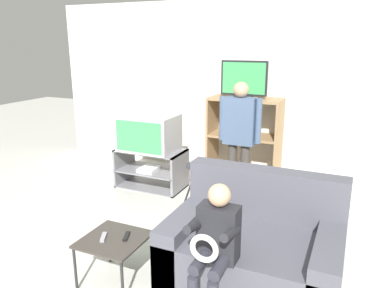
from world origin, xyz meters
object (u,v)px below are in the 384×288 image
(couch, at_px, (254,246))
(person_seated_child, at_px, (215,241))
(tv_stand, at_px, (151,169))
(television_main, at_px, (149,133))
(remote_control_white, at_px, (103,237))
(folding_stool, at_px, (202,174))
(snack_table, at_px, (114,243))
(television_flat, at_px, (244,80))
(person_standing_adult, at_px, (240,131))
(media_shelf, at_px, (244,139))
(remote_control_black, at_px, (126,236))

(couch, bearing_deg, person_seated_child, -105.40)
(tv_stand, xyz_separation_m, television_main, (-0.01, -0.01, 0.52))
(remote_control_white, bearing_deg, tv_stand, 82.96)
(folding_stool, relative_size, snack_table, 1.24)
(snack_table, distance_m, couch, 1.20)
(television_flat, height_order, person_seated_child, television_flat)
(television_flat, bearing_deg, person_standing_adult, -75.83)
(remote_control_white, relative_size, person_standing_adult, 0.09)
(couch, xyz_separation_m, person_seated_child, (-0.16, -0.57, 0.31))
(television_main, xyz_separation_m, person_seated_child, (1.73, -2.00, -0.20))
(remote_control_white, height_order, couch, couch)
(media_shelf, height_order, couch, media_shelf)
(tv_stand, distance_m, snack_table, 2.19)
(media_shelf, xyz_separation_m, remote_control_white, (-0.36, -2.86, -0.20))
(remote_control_black, bearing_deg, tv_stand, 92.83)
(person_standing_adult, bearing_deg, remote_control_black, -100.09)
(media_shelf, distance_m, remote_control_white, 2.89)
(folding_stool, bearing_deg, television_main, 152.58)
(media_shelf, height_order, snack_table, media_shelf)
(snack_table, bearing_deg, remote_control_white, -158.74)
(television_main, bearing_deg, couch, -37.19)
(tv_stand, xyz_separation_m, remote_control_black, (0.91, -1.96, 0.15))
(television_main, xyz_separation_m, television_flat, (1.09, 0.79, 0.68))
(television_main, bearing_deg, snack_table, -67.38)
(tv_stand, bearing_deg, person_standing_adult, 0.94)
(tv_stand, height_order, snack_table, tv_stand)
(person_standing_adult, bearing_deg, snack_table, -102.13)
(remote_control_black, height_order, person_seated_child, person_seated_child)
(television_main, distance_m, snack_table, 2.22)
(television_flat, distance_m, snack_table, 3.02)
(snack_table, bearing_deg, folding_stool, 83.22)
(couch, bearing_deg, media_shelf, 108.95)
(remote_control_black, distance_m, remote_control_white, 0.19)
(person_standing_adult, bearing_deg, television_main, -178.45)
(folding_stool, height_order, couch, couch)
(snack_table, distance_m, remote_control_white, 0.10)
(remote_control_black, bearing_deg, person_standing_adult, 57.83)
(tv_stand, xyz_separation_m, remote_control_white, (0.74, -2.06, 0.15))
(tv_stand, distance_m, remote_control_white, 2.19)
(television_flat, distance_m, person_seated_child, 3.00)
(remote_control_white, bearing_deg, remote_control_black, 1.59)
(television_flat, bearing_deg, television_main, -143.87)
(couch, height_order, person_seated_child, person_seated_child)
(folding_stool, bearing_deg, couch, -46.06)
(remote_control_black, bearing_deg, person_seated_child, -25.43)
(television_main, bearing_deg, person_standing_adult, 1.55)
(television_main, relative_size, person_seated_child, 0.76)
(couch, distance_m, person_standing_adult, 1.71)
(person_seated_child, bearing_deg, snack_table, -179.21)
(television_flat, xyz_separation_m, couch, (0.80, -2.22, -1.19))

